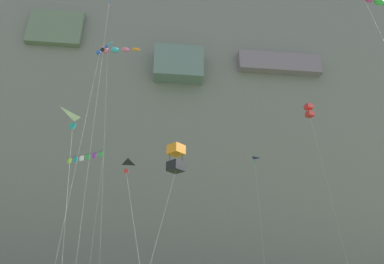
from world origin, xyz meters
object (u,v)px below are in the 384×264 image
object	(u,v)px
kite_diamond_mid_right	(108,15)
kite_delta_upper_right	(79,127)
kite_box_mid_center	(309,111)
kite_box_upper_mid	(176,158)
kite_delta_far_left	(254,169)
kite_windsock_far_right	(102,51)
kite_banner_upper_left	(85,160)
kite_windsock_front_field	(114,50)
kite_delta_high_right	(122,173)

from	to	relation	value
kite_diamond_mid_right	kite_delta_upper_right	xyz separation A→B (m)	(0.96, -8.52, -18.42)
kite_box_mid_center	kite_box_upper_mid	bearing A→B (deg)	-135.03
kite_delta_far_left	kite_windsock_far_right	xyz separation A→B (m)	(-19.92, -14.01, 7.70)
kite_delta_far_left	kite_diamond_mid_right	size ratio (longest dim) A/B	0.54
kite_diamond_mid_right	kite_delta_upper_right	size ratio (longest dim) A/B	2.62
kite_delta_upper_right	kite_delta_far_left	bearing A→B (deg)	48.57
kite_banner_upper_left	kite_windsock_front_field	bearing A→B (deg)	-38.05
kite_delta_far_left	kite_box_upper_mid	world-z (taller)	kite_delta_far_left
kite_box_mid_center	kite_banner_upper_left	bearing A→B (deg)	-170.70
kite_delta_far_left	kite_diamond_mid_right	xyz separation A→B (m)	(-20.06, -13.12, 13.60)
kite_delta_high_right	kite_delta_upper_right	xyz separation A→B (m)	(-2.86, -3.75, 2.12)
kite_delta_far_left	kite_windsock_front_field	size ratio (longest dim) A/B	0.61
kite_delta_high_right	kite_windsock_front_field	bearing A→B (deg)	109.45
kite_windsock_far_right	kite_windsock_front_field	xyz separation A→B (m)	(0.21, 5.97, 4.86)
kite_windsock_far_right	kite_delta_upper_right	distance (m)	14.69
kite_windsock_front_field	kite_delta_upper_right	world-z (taller)	kite_windsock_front_field
kite_windsock_front_field	kite_delta_upper_right	distance (m)	22.08
kite_delta_far_left	kite_delta_high_right	bearing A→B (deg)	-132.22
kite_delta_high_right	kite_box_upper_mid	bearing A→B (deg)	-49.26
kite_windsock_far_right	kite_banner_upper_left	xyz separation A→B (m)	(-1.85, 7.58, -9.62)
kite_delta_far_left	kite_banner_upper_left	size ratio (longest dim) A/B	1.15
kite_box_mid_center	kite_windsock_far_right	bearing A→B (deg)	-156.30
kite_diamond_mid_right	kite_banner_upper_left	distance (m)	16.98
kite_banner_upper_left	kite_delta_upper_right	size ratio (longest dim) A/B	1.24
kite_diamond_mid_right	kite_windsock_front_field	bearing A→B (deg)	86.09
kite_delta_high_right	kite_diamond_mid_right	xyz separation A→B (m)	(-3.83, 4.77, 20.54)
kite_delta_high_right	kite_box_upper_mid	size ratio (longest dim) A/B	0.98
kite_delta_high_right	kite_box_mid_center	size ratio (longest dim) A/B	0.41
kite_windsock_front_field	kite_diamond_mid_right	bearing A→B (deg)	-93.91
kite_box_mid_center	kite_delta_upper_right	size ratio (longest dim) A/B	2.08
kite_box_mid_center	kite_banner_upper_left	xyz separation A→B (m)	(-30.51, -4.99, -10.85)
kite_delta_high_right	kite_windsock_front_field	world-z (taller)	kite_windsock_front_field
kite_delta_far_left	kite_delta_high_right	world-z (taller)	kite_delta_far_left
kite_delta_high_right	kite_box_mid_center	xyz separation A→B (m)	(24.97, 16.46, 15.88)
kite_banner_upper_left	kite_delta_upper_right	world-z (taller)	kite_banner_upper_left
kite_windsock_far_right	kite_delta_high_right	bearing A→B (deg)	-46.46
kite_box_upper_mid	kite_delta_upper_right	distance (m)	7.24
kite_delta_upper_right	kite_diamond_mid_right	bearing A→B (deg)	96.46
kite_box_upper_mid	kite_diamond_mid_right	xyz separation A→B (m)	(-7.75, 9.33, 20.79)
kite_windsock_front_field	kite_delta_far_left	bearing A→B (deg)	22.18
kite_windsock_far_right	kite_banner_upper_left	size ratio (longest dim) A/B	1.57
kite_delta_upper_right	kite_delta_high_right	bearing A→B (deg)	52.65
kite_delta_far_left	kite_delta_upper_right	size ratio (longest dim) A/B	1.43
kite_delta_far_left	kite_windsock_front_field	distance (m)	24.72
kite_box_upper_mid	kite_banner_upper_left	size ratio (longest dim) A/B	0.69
kite_delta_far_left	kite_delta_upper_right	xyz separation A→B (m)	(-19.10, -21.64, -4.82)
kite_diamond_mid_right	kite_windsock_far_right	world-z (taller)	kite_diamond_mid_right
kite_delta_high_right	kite_windsock_far_right	bearing A→B (deg)	133.54
kite_windsock_front_field	kite_delta_upper_right	bearing A→B (deg)	-87.41
kite_delta_far_left	kite_box_mid_center	world-z (taller)	kite_box_mid_center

